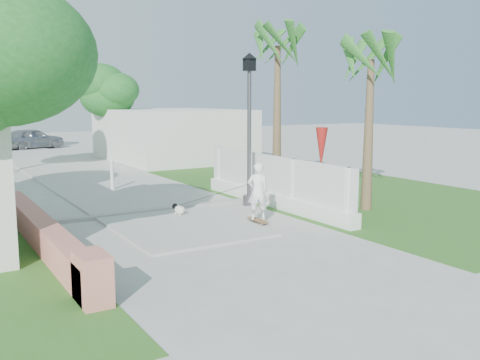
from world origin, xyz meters
TOP-DOWN VIEW (x-y plane):
  - ground at (0.00, 0.00)m, footprint 90.00×90.00m
  - path_strip at (0.00, 20.00)m, footprint 3.20×36.00m
  - curb at (0.00, 6.00)m, footprint 6.50×0.25m
  - grass_right at (7.00, 8.00)m, footprint 8.00×20.00m
  - pink_wall at (-3.30, 3.55)m, footprint 0.45×8.20m
  - lattice_fence at (3.40, 5.00)m, footprint 0.35×7.00m
  - building_right at (6.00, 18.00)m, footprint 6.00×8.00m
  - street_lamp at (2.90, 5.50)m, footprint 0.44×0.44m
  - bollard at (0.20, 10.00)m, footprint 0.14×0.14m
  - patio_umbrella at (4.80, 4.50)m, footprint 0.36×0.36m
  - tree_path_right at (3.22, 19.98)m, footprint 3.00×3.00m
  - palm_far at (4.60, 6.50)m, footprint 1.80×1.80m
  - palm_near at (5.40, 3.20)m, footprint 1.80×1.80m
  - skateboarder at (1.14, 4.23)m, footprint 1.70×2.28m
  - dog at (0.44, 5.13)m, footprint 0.32×0.51m
  - parked_car at (0.86, 27.89)m, footprint 4.24×2.88m

SIDE VIEW (x-z plane):
  - ground at x=0.00m, z-range 0.00..0.00m
  - grass_right at x=7.00m, z-range 0.00..0.01m
  - path_strip at x=0.00m, z-range 0.00..0.06m
  - curb at x=0.00m, z-range 0.00..0.10m
  - dog at x=0.44m, z-range 0.01..0.37m
  - pink_wall at x=-3.30m, z-range -0.09..0.71m
  - lattice_fence at x=3.40m, z-range -0.21..1.29m
  - bollard at x=0.20m, z-range 0.04..1.13m
  - skateboarder at x=1.14m, z-range -0.11..1.44m
  - parked_car at x=0.86m, z-range 0.00..1.34m
  - building_right at x=6.00m, z-range 0.00..2.60m
  - patio_umbrella at x=4.80m, z-range 0.54..2.84m
  - street_lamp at x=2.90m, z-range 0.21..4.65m
  - tree_path_right at x=3.22m, z-range 1.10..5.89m
  - palm_near at x=5.40m, z-range 1.60..6.30m
  - palm_far at x=4.60m, z-range 1.83..7.13m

